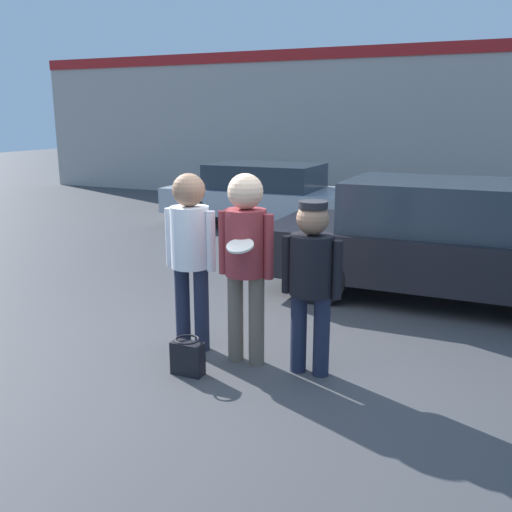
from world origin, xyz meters
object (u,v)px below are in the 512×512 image
object	(u,v)px
parked_car_near	(445,240)
parked_car_far	(268,194)
shrub	(262,183)
person_right	(311,272)
person_middle_with_frisbee	(246,250)
person_left	(190,245)
handbag	(188,357)

from	to	relation	value
parked_car_near	parked_car_far	xyz separation A→B (m)	(-4.01, 3.71, -0.08)
parked_car_far	shrub	xyz separation A→B (m)	(-1.66, 3.54, -0.22)
person_right	parked_car_far	xyz separation A→B (m)	(-3.15, 6.57, -0.28)
person_right	parked_car_far	size ratio (longest dim) A/B	0.36
person_right	shrub	bearing A→B (deg)	115.43
parked_car_near	parked_car_far	bearing A→B (deg)	137.23
person_right	parked_car_near	xyz separation A→B (m)	(0.87, 2.86, -0.20)
person_middle_with_frisbee	parked_car_far	xyz separation A→B (m)	(-2.51, 6.58, -0.43)
person_middle_with_frisbee	parked_car_near	distance (m)	3.26
person_right	parked_car_far	distance (m)	7.29
person_left	parked_car_near	xyz separation A→B (m)	(2.15, 2.78, -0.32)
person_middle_with_frisbee	parked_car_far	world-z (taller)	person_middle_with_frisbee
person_left	person_right	distance (m)	1.29
person_right	handbag	bearing A→B (deg)	-154.66
person_left	parked_car_far	bearing A→B (deg)	106.01
person_left	shrub	distance (m)	10.66
parked_car_near	handbag	size ratio (longest dim) A/B	12.99
person_left	parked_car_near	world-z (taller)	person_left
handbag	shrub	bearing A→B (deg)	109.70
shrub	handbag	world-z (taller)	shrub
person_left	handbag	world-z (taller)	person_left
person_middle_with_frisbee	person_right	xyz separation A→B (m)	(0.64, 0.01, -0.14)
person_middle_with_frisbee	person_right	distance (m)	0.66
person_right	handbag	xyz separation A→B (m)	(-1.02, -0.48, -0.80)
parked_car_near	handbag	world-z (taller)	parked_car_near
person_middle_with_frisbee	person_right	bearing A→B (deg)	0.95
person_left	person_right	size ratio (longest dim) A/B	1.11
person_left	person_right	xyz separation A→B (m)	(1.28, -0.08, -0.12)
person_middle_with_frisbee	shrub	distance (m)	10.97
shrub	handbag	bearing A→B (deg)	-70.30
person_left	person_middle_with_frisbee	xyz separation A→B (m)	(0.64, -0.09, 0.02)
person_middle_with_frisbee	parked_car_near	size ratio (longest dim) A/B	0.40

